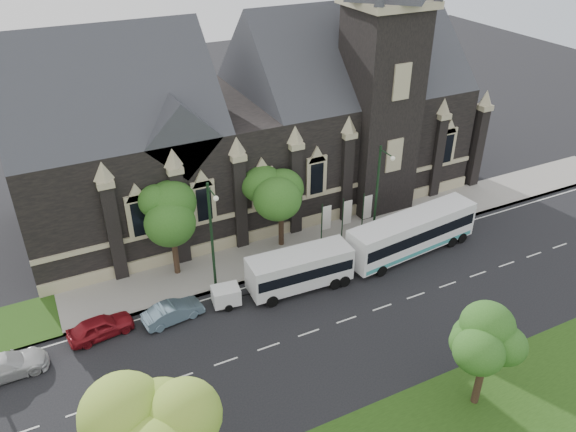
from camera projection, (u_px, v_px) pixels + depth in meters
ground at (309, 333)px, 38.27m from camera, size 160.00×160.00×0.00m
sidewalk at (253, 260)px, 45.56m from camera, size 80.00×5.00×0.15m
museum at (262, 118)px, 50.55m from camera, size 40.00×17.70×29.90m
tree_park_near at (164, 431)px, 23.75m from camera, size 4.42×4.42×8.56m
tree_park_east at (488, 340)px, 31.09m from camera, size 3.40×3.40×6.28m
tree_walk_right at (282, 182)px, 44.80m from camera, size 4.08×4.08×7.80m
tree_walk_left at (172, 208)px, 41.39m from camera, size 3.91×3.91×7.64m
street_lamp_near at (378, 192)px, 44.96m from camera, size 0.36×1.88×9.00m
street_lamp_mid at (212, 233)px, 39.61m from camera, size 0.36×1.88×9.00m
banner_flag_left at (325, 220)px, 46.40m from camera, size 0.90×0.10×4.00m
banner_flag_center at (346, 215)px, 47.16m from camera, size 0.90×0.10×4.00m
banner_flag_right at (366, 210)px, 47.93m from camera, size 0.90×0.10×4.00m
tour_coach at (412, 233)px, 45.68m from camera, size 11.99×3.72×3.44m
shuttle_bus at (300, 268)px, 41.72m from camera, size 7.96×3.05×3.03m
box_trailer at (226, 295)px, 40.39m from camera, size 2.90×1.71×1.51m
sedan at (173, 312)px, 39.08m from camera, size 4.40×2.03×1.40m
car_far_red at (101, 327)px, 37.71m from camera, size 4.53×2.27×1.48m
car_far_white at (5, 366)px, 34.64m from camera, size 5.06×2.13×1.46m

